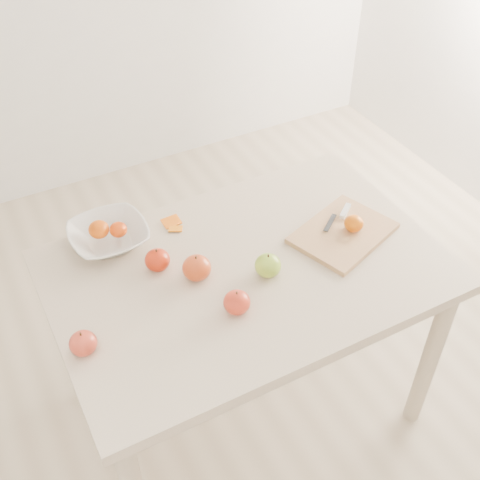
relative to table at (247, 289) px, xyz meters
name	(u,v)px	position (x,y,z in m)	size (l,w,h in m)	color
ground	(246,404)	(0.00, 0.00, -0.65)	(3.50, 3.50, 0.00)	#C6B293
table	(247,289)	(0.00, 0.00, 0.00)	(1.20, 0.80, 0.75)	beige
cutting_board	(343,233)	(0.34, -0.02, 0.11)	(0.32, 0.23, 0.02)	tan
board_tangerine	(354,223)	(0.37, -0.03, 0.14)	(0.06, 0.06, 0.05)	#D15E07
fruit_bowl	(109,236)	(-0.34, 0.30, 0.13)	(0.25, 0.25, 0.06)	silver
bowl_tangerine_near	(99,229)	(-0.36, 0.31, 0.16)	(0.06, 0.06, 0.06)	#CF4507
bowl_tangerine_far	(118,230)	(-0.31, 0.29, 0.16)	(0.06, 0.06, 0.05)	#DC4107
orange_peel_a	(171,223)	(-0.13, 0.30, 0.10)	(0.06, 0.04, 0.00)	orange
orange_peel_b	(176,229)	(-0.13, 0.26, 0.10)	(0.04, 0.04, 0.00)	orange
paring_knife	(343,213)	(0.39, 0.05, 0.12)	(0.16, 0.09, 0.01)	white
apple_green	(268,265)	(0.04, -0.06, 0.14)	(0.08, 0.08, 0.07)	#639713
apple_red_b	(197,268)	(-0.16, 0.03, 0.14)	(0.09, 0.09, 0.08)	maroon
apple_red_c	(237,302)	(-0.11, -0.14, 0.13)	(0.08, 0.08, 0.07)	#8D0403
apple_red_a	(157,260)	(-0.25, 0.12, 0.13)	(0.08, 0.08, 0.07)	#8A0604
apple_red_d	(83,343)	(-0.54, -0.08, 0.13)	(0.07, 0.07, 0.07)	maroon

